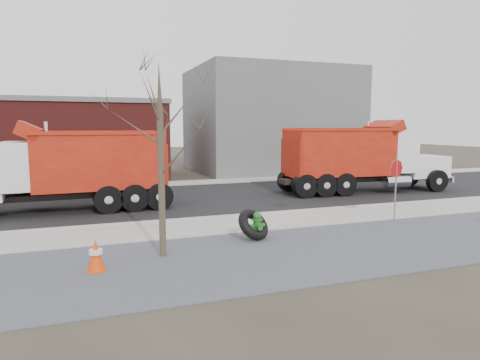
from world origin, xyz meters
name	(u,v)px	position (x,y,z in m)	size (l,w,h in m)	color
ground	(241,226)	(0.00, 0.00, 0.00)	(120.00, 120.00, 0.00)	#383328
gravel_verge	(284,253)	(0.00, -3.50, 0.01)	(60.00, 5.00, 0.03)	slate
sidewalk	(239,224)	(0.00, 0.25, 0.03)	(60.00, 2.50, 0.06)	#9E9B93
curb	(227,216)	(0.00, 1.55, 0.06)	(60.00, 0.15, 0.11)	#9E9B93
road	(197,198)	(0.00, 6.30, 0.01)	(60.00, 9.40, 0.02)	black
far_sidewalk	(174,183)	(0.00, 12.00, 0.03)	(60.00, 2.00, 0.06)	#9E9B93
building_grey	(269,120)	(9.00, 18.00, 4.00)	(12.00, 10.00, 8.00)	slate
building_brick	(3,140)	(-10.00, 17.00, 2.65)	(20.20, 8.20, 5.30)	maroon
bare_tree	(160,135)	(-3.20, -2.60, 3.30)	(3.20, 3.20, 5.20)	#382D23
fire_hydrant	(257,227)	(-0.14, -1.88, 0.41)	(0.50, 0.49, 0.90)	#276626
truck_tire	(253,225)	(-0.25, -1.81, 0.48)	(1.41, 1.35, 1.03)	black
stop_sign	(396,175)	(5.72, -1.10, 1.73)	(0.67, 0.20, 2.51)	gray
traffic_cone_near	(96,256)	(-4.94, -3.27, 0.41)	(0.42, 0.42, 0.81)	#F84007
dump_truck_red_a	(360,156)	(8.73, 5.40, 1.93)	(9.56, 3.25, 3.80)	black
dump_truck_red_b	(71,167)	(-5.67, 4.93, 1.87)	(8.77, 2.85, 3.68)	black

